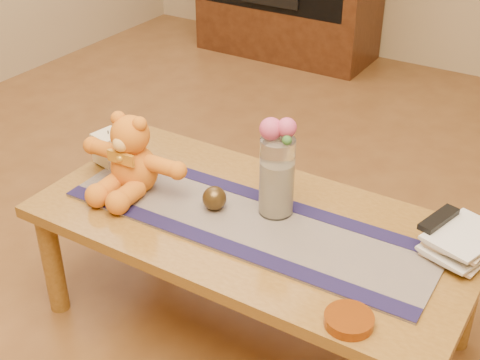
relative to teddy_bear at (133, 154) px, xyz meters
The scene contains 25 objects.
floor 0.73m from the teddy_bear, ahead, with size 5.50×5.50×0.00m, color brown.
coffee_table_top 0.46m from the teddy_bear, ahead, with size 1.40×0.70×0.04m, color brown.
table_leg_fl 0.49m from the teddy_bear, 130.90° to the right, with size 0.07×0.07×0.41m, color brown.
table_leg_bl 0.55m from the teddy_bear, 121.06° to the left, with size 0.07×0.07×0.41m, color brown.
table_leg_br 1.19m from the teddy_bear, 17.67° to the left, with size 0.07×0.07×0.41m, color brown.
persian_runner 0.45m from the teddy_bear, ahead, with size 1.20×0.35×0.01m, color #1A1740.
runner_border_near 0.46m from the teddy_bear, 15.57° to the right, with size 1.20×0.06×0.00m, color #18143C.
runner_border_far 0.47m from the teddy_bear, 21.90° to the left, with size 1.20×0.06×0.00m, color #18143C.
teddy_bear is the anchor object (origin of this frame).
pillar_candle 0.22m from the teddy_bear, 154.75° to the left, with size 0.09×0.09×0.11m, color beige.
candle_wick 0.21m from the teddy_bear, 154.75° to the left, with size 0.00×0.00×0.01m, color black.
glass_vase 0.49m from the teddy_bear, 13.85° to the left, with size 0.11×0.11×0.26m, color silver.
potpourri_fill 0.49m from the teddy_bear, 13.85° to the left, with size 0.09×0.09×0.18m, color beige.
rose_left 0.50m from the teddy_bear, 13.25° to the left, with size 0.07×0.07×0.07m, color #C2446F.
rose_right 0.55m from the teddy_bear, 13.72° to the left, with size 0.06×0.06×0.06m, color #C2446F.
blue_flower_back 0.54m from the teddy_bear, 17.39° to the left, with size 0.04×0.04×0.04m, color #4C67A6.
blue_flower_side 0.49m from the teddy_bear, 17.10° to the left, with size 0.04×0.04×0.04m, color #4C67A6.
leaf_sprig 0.55m from the teddy_bear, 10.69° to the left, with size 0.03×0.03×0.03m, color #33662D.
bronze_ball 0.32m from the teddy_bear, ahead, with size 0.08×0.08×0.08m, color #433016.
book_bottom 1.00m from the teddy_bear, 14.30° to the left, with size 0.17×0.22×0.02m, color beige.
book_lower 1.00m from the teddy_bear, 13.96° to the left, with size 0.16×0.22×0.02m, color beige.
book_upper 0.99m from the teddy_bear, 14.62° to the left, with size 0.17×0.22×0.02m, color beige.
book_top 1.00m from the teddy_bear, 14.09° to the left, with size 0.16×0.22×0.02m, color beige.
tv_remote 0.99m from the teddy_bear, 13.80° to the left, with size 0.04×0.16×0.02m, color black.
amber_dish 0.92m from the teddy_bear, 14.28° to the right, with size 0.13×0.13×0.03m, color #BF5914.
Camera 1 is at (0.86, -1.47, 1.63)m, focal length 48.77 mm.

